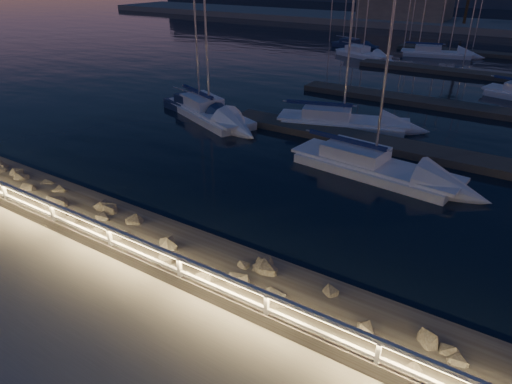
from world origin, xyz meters
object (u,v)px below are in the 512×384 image
sailboat_m (353,45)px  sailboat_f (339,120)px  guard_rail (233,287)px  sailboat_b (208,111)px  sailboat_c (370,164)px  sailboat_i (362,53)px  sailboat_n (435,52)px  sailboat_a (198,107)px

sailboat_m → sailboat_f: bearing=-54.0°
guard_rail → sailboat_m: bearing=108.5°
sailboat_b → sailboat_m: 31.88m
guard_rail → sailboat_b: size_ratio=3.19×
sailboat_c → sailboat_i: sailboat_c is taller
sailboat_b → sailboat_n: bearing=100.5°
sailboat_b → sailboat_f: size_ratio=1.02×
sailboat_b → sailboat_i: bearing=112.2°
sailboat_a → sailboat_b: 1.19m
sailboat_i → sailboat_m: size_ratio=1.11×
sailboat_f → sailboat_b: bearing=-178.3°
sailboat_c → sailboat_i: bearing=118.2°
sailboat_i → sailboat_f: bearing=-51.2°
sailboat_b → sailboat_m: bearing=117.9°
sailboat_a → sailboat_c: size_ratio=0.80×
sailboat_i → sailboat_n: 8.23m
sailboat_c → sailboat_f: bearing=132.0°
sailboat_f → sailboat_n: size_ratio=1.06×
sailboat_b → sailboat_c: 12.58m
sailboat_i → sailboat_n: sailboat_n is taller
guard_rail → sailboat_n: bearing=97.3°
guard_rail → sailboat_n: 46.89m
guard_rail → sailboat_c: bearing=93.0°
sailboat_f → sailboat_a: bearing=177.3°
sailboat_m → sailboat_a: bearing=-71.7°
sailboat_m → sailboat_c: bearing=-51.2°
sailboat_b → sailboat_f: sailboat_b is taller
guard_rail → sailboat_c: size_ratio=3.13×
sailboat_a → sailboat_f: size_ratio=0.83×
sailboat_b → sailboat_n: (6.99, 31.44, -0.02)m
sailboat_b → sailboat_i: (0.39, 26.52, -0.03)m
sailboat_a → sailboat_i: size_ratio=0.98×
sailboat_i → sailboat_n: (6.60, 4.92, 0.01)m
guard_rail → sailboat_a: size_ratio=3.92×
sailboat_a → sailboat_m: size_ratio=1.09×
sailboat_m → sailboat_i: bearing=-44.0°
sailboat_a → sailboat_b: (1.13, -0.38, 0.04)m
sailboat_c → sailboat_f: (-4.11, 5.68, 0.01)m
sailboat_b → sailboat_i: 26.52m
sailboat_a → sailboat_i: 26.18m
guard_rail → sailboat_n: sailboat_n is taller
sailboat_a → sailboat_n: (8.13, 31.06, 0.02)m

